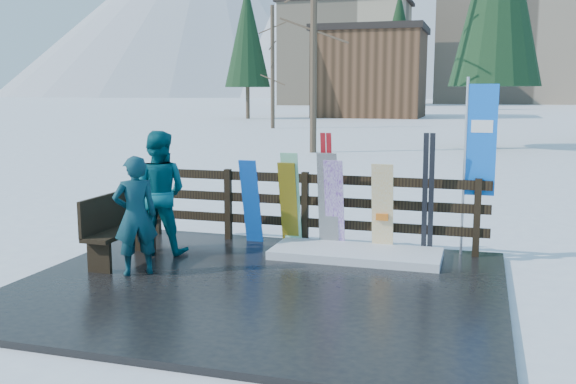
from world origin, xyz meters
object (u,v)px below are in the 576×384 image
(snowboard_0, at_px, (251,202))
(rental_flag, at_px, (477,147))
(person_front, at_px, (135,216))
(person_back, at_px, (158,193))
(bench, at_px, (118,225))
(snowboard_2, at_px, (289,204))
(snowboard_4, at_px, (328,201))
(snowboard_1, at_px, (291,200))
(snowboard_3, at_px, (334,205))
(snowboard_5, at_px, (382,209))

(snowboard_0, bearing_deg, rental_flag, 4.57)
(snowboard_0, relative_size, person_front, 0.88)
(rental_flag, distance_m, person_back, 4.71)
(snowboard_0, bearing_deg, person_back, -139.37)
(bench, distance_m, snowboard_2, 2.58)
(snowboard_2, relative_size, person_back, 0.74)
(bench, distance_m, rental_flag, 5.27)
(snowboard_4, xyz_separation_m, person_back, (-2.36, -0.95, 0.17))
(snowboard_1, relative_size, snowboard_2, 1.11)
(snowboard_2, bearing_deg, snowboard_0, 180.00)
(snowboard_2, bearing_deg, person_front, -125.67)
(snowboard_1, distance_m, snowboard_4, 0.58)
(snowboard_3, height_order, rental_flag, rental_flag)
(snowboard_0, relative_size, snowboard_4, 0.92)
(snowboard_3, height_order, snowboard_4, snowboard_4)
(bench, xyz_separation_m, snowboard_1, (2.11, 1.53, 0.23))
(snowboard_0, relative_size, snowboard_2, 1.02)
(rental_flag, bearing_deg, snowboard_5, -168.35)
(snowboard_2, height_order, rental_flag, rental_flag)
(person_back, bearing_deg, rental_flag, -174.24)
(bench, height_order, person_back, person_back)
(snowboard_3, bearing_deg, person_back, -158.75)
(snowboard_1, xyz_separation_m, person_back, (-1.77, -0.95, 0.17))
(person_back, bearing_deg, snowboard_5, -172.80)
(person_back, bearing_deg, snowboard_1, -161.22)
(snowboard_0, bearing_deg, snowboard_1, 0.00)
(snowboard_2, height_order, snowboard_3, snowboard_3)
(snowboard_3, bearing_deg, snowboard_5, 0.00)
(snowboard_5, height_order, person_back, person_back)
(snowboard_2, height_order, snowboard_4, snowboard_4)
(bench, xyz_separation_m, person_back, (0.34, 0.58, 0.40))
(bench, relative_size, snowboard_2, 1.10)
(person_back, bearing_deg, snowboard_4, -167.43)
(snowboard_4, distance_m, person_front, 2.94)
(snowboard_1, height_order, snowboard_4, snowboard_4)
(snowboard_5, bearing_deg, person_back, -163.31)
(snowboard_0, xyz_separation_m, snowboard_5, (2.07, 0.00, 0.00))
(person_front, height_order, person_back, person_back)
(snowboard_3, relative_size, snowboard_4, 0.94)
(snowboard_2, distance_m, person_front, 2.53)
(snowboard_4, relative_size, person_front, 0.96)
(snowboard_2, distance_m, snowboard_5, 1.45)
(bench, height_order, person_front, person_front)
(snowboard_1, bearing_deg, person_front, -126.45)
(bench, relative_size, person_back, 0.82)
(person_back, bearing_deg, snowboard_0, -148.86)
(bench, bearing_deg, person_back, 59.94)
(snowboard_2, height_order, person_front, person_front)
(rental_flag, bearing_deg, bench, -159.52)
(bench, relative_size, snowboard_3, 1.06)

